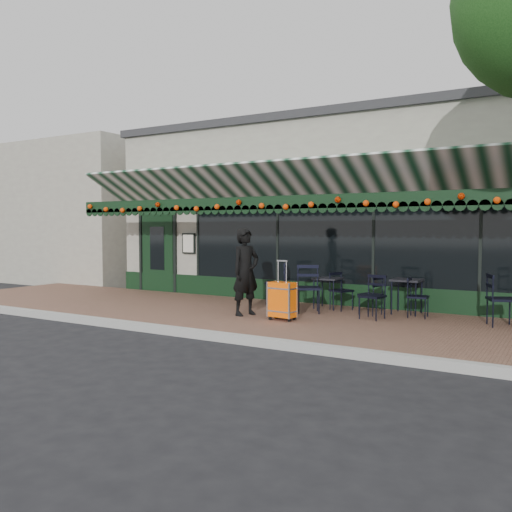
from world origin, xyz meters
The scene contains 16 objects.
ground centered at (0.00, 0.00, 0.00)m, with size 80.00×80.00×0.00m, color black.
sidewalk centered at (0.00, 2.00, 0.07)m, with size 18.00×4.00×0.15m, color brown.
curb centered at (0.00, -0.08, 0.07)m, with size 18.00×0.16×0.15m, color #9E9E99.
restaurant_building centered at (0.00, 7.84, 2.27)m, with size 12.00×9.60×4.50m.
neighbor_building_left centered at (-13.00, 8.00, 2.40)m, with size 12.00×8.00×4.80m, color #A6A492.
woman centered at (-0.50, 1.68, 1.03)m, with size 0.64×0.42×1.76m, color black.
suitcase centered at (0.41, 1.53, 0.53)m, with size 0.53×0.33×1.14m.
cafe_table_a centered at (2.27, 3.51, 0.80)m, with size 0.58×0.58×0.72m.
cafe_table_b centered at (0.57, 3.38, 0.76)m, with size 0.55×0.55×0.68m.
chair_a_left centered at (1.65, 3.04, 0.55)m, with size 0.40×0.40×0.80m, color black, non-canonical shape.
chair_a_right centered at (2.58, 3.19, 0.55)m, with size 0.40×0.40×0.80m, color black, non-canonical shape.
chair_a_front centered at (1.86, 2.53, 0.59)m, with size 0.44×0.44×0.87m, color black, non-canonical shape.
chair_a_extra centered at (4.12, 2.98, 0.63)m, with size 0.48×0.48×0.96m, color black, non-canonical shape.
chair_b_left centered at (-0.72, 3.36, 0.64)m, with size 0.49×0.49×0.99m, color black, non-canonical shape.
chair_b_right centered at (0.91, 3.31, 0.56)m, with size 0.41×0.41×0.82m, color black, non-canonical shape.
chair_b_front centered at (0.46, 2.62, 0.65)m, with size 0.50×0.50×1.01m, color black, non-canonical shape.
Camera 1 is at (5.24, -7.60, 1.94)m, focal length 38.00 mm.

